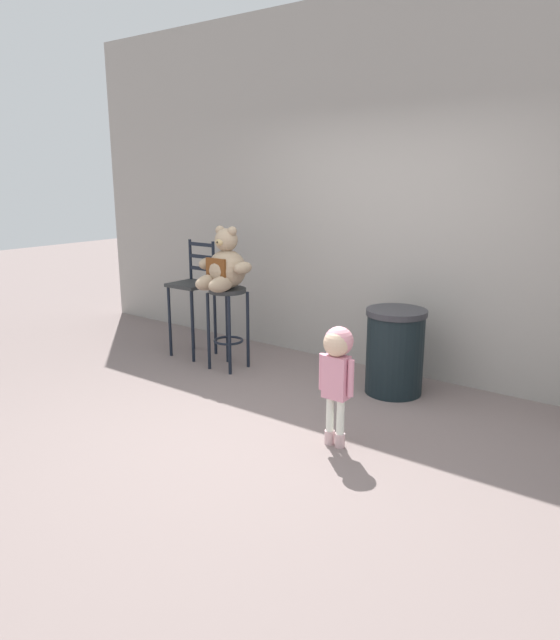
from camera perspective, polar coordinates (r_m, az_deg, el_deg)
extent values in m
plane|color=slate|center=(4.39, -1.98, -11.20)|extent=(24.00, 24.00, 0.00)
cube|color=gray|center=(5.73, 11.24, 12.41)|extent=(8.00, 0.30, 3.47)
cylinder|color=#262829|center=(5.65, -5.16, 2.90)|extent=(0.36, 0.36, 0.04)
cylinder|color=black|center=(5.73, -6.99, -1.11)|extent=(0.03, 0.03, 0.76)
cylinder|color=black|center=(5.55, -4.96, -1.55)|extent=(0.03, 0.03, 0.76)
cylinder|color=black|center=(5.93, -5.18, -0.56)|extent=(0.03, 0.03, 0.76)
cylinder|color=black|center=(5.75, -3.16, -0.97)|extent=(0.03, 0.03, 0.76)
torus|color=black|center=(5.77, -5.05, -2.01)|extent=(0.30, 0.30, 0.02)
sphere|color=tan|center=(5.61, -5.21, 4.96)|extent=(0.37, 0.37, 0.37)
cube|color=brown|center=(5.50, -6.27, 4.85)|extent=(0.23, 0.03, 0.22)
sphere|color=tan|center=(5.58, -5.27, 7.79)|extent=(0.22, 0.22, 0.22)
ellipsoid|color=tan|center=(5.51, -5.92, 7.56)|extent=(0.09, 0.07, 0.06)
sphere|color=black|center=(5.49, -6.10, 7.56)|extent=(0.03, 0.03, 0.03)
sphere|color=tan|center=(5.62, -5.88, 8.72)|extent=(0.09, 0.09, 0.09)
sphere|color=tan|center=(5.52, -4.69, 8.65)|extent=(0.09, 0.09, 0.09)
ellipsoid|color=tan|center=(5.74, -7.08, 5.49)|extent=(0.13, 0.21, 0.12)
ellipsoid|color=tan|center=(5.44, -3.64, 5.10)|extent=(0.13, 0.21, 0.12)
ellipsoid|color=tan|center=(5.56, -7.04, 3.66)|extent=(0.13, 0.32, 0.15)
ellipsoid|color=tan|center=(5.45, -5.77, 3.48)|extent=(0.13, 0.32, 0.15)
cylinder|color=beige|center=(4.26, 4.86, -11.31)|extent=(0.07, 0.07, 0.10)
cylinder|color=silver|center=(4.18, 4.91, -9.09)|extent=(0.05, 0.05, 0.26)
cylinder|color=beige|center=(4.22, 5.86, -11.59)|extent=(0.07, 0.07, 0.10)
cylinder|color=silver|center=(4.14, 5.92, -9.36)|extent=(0.05, 0.05, 0.26)
cube|color=pink|center=(4.06, 5.50, -5.55)|extent=(0.18, 0.10, 0.31)
cylinder|color=pink|center=(4.11, 4.13, -5.04)|extent=(0.04, 0.04, 0.26)
cylinder|color=pink|center=(4.00, 6.92, -5.66)|extent=(0.04, 0.04, 0.26)
sphere|color=#D8B293|center=(3.99, 5.58, -2.26)|extent=(0.19, 0.19, 0.19)
sphere|color=pink|center=(4.00, 5.76, -2.06)|extent=(0.20, 0.20, 0.20)
cylinder|color=black|center=(5.18, 11.13, -3.30)|extent=(0.49, 0.49, 0.70)
cylinder|color=#2D2D33|center=(5.08, 11.32, 0.74)|extent=(0.52, 0.52, 0.05)
cube|color=#262829|center=(6.13, -8.67, 3.45)|extent=(0.39, 0.39, 0.03)
cylinder|color=black|center=(6.22, -10.71, -0.16)|extent=(0.03, 0.03, 0.74)
cylinder|color=black|center=(5.98, -8.54, -0.63)|extent=(0.03, 0.03, 0.74)
cylinder|color=black|center=(6.44, -8.53, 0.42)|extent=(0.03, 0.03, 0.74)
cylinder|color=black|center=(6.21, -6.36, -0.01)|extent=(0.03, 0.03, 0.74)
cylinder|color=black|center=(6.32, -8.74, 5.88)|extent=(0.03, 0.03, 0.42)
cylinder|color=black|center=(6.09, -6.52, 5.64)|extent=(0.03, 0.03, 0.42)
cube|color=black|center=(6.22, -7.62, 4.99)|extent=(0.33, 0.02, 0.04)
cube|color=black|center=(6.20, -7.66, 6.15)|extent=(0.33, 0.02, 0.04)
cube|color=black|center=(6.18, -7.70, 7.32)|extent=(0.33, 0.02, 0.04)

